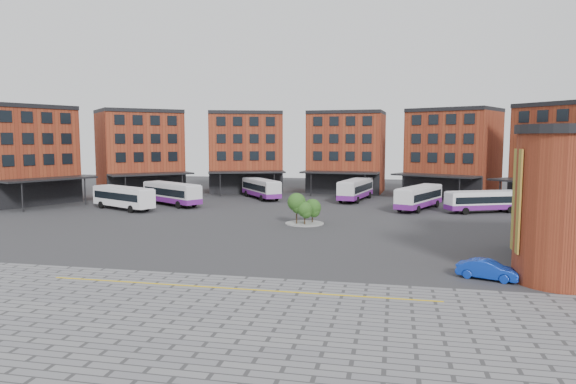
% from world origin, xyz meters
% --- Properties ---
extents(ground, '(160.00, 160.00, 0.00)m').
position_xyz_m(ground, '(0.00, 0.00, 0.00)').
color(ground, '#28282B').
rests_on(ground, ground).
extents(paving_zone, '(50.00, 22.00, 0.02)m').
position_xyz_m(paving_zone, '(2.00, -22.00, 0.01)').
color(paving_zone, slate).
rests_on(paving_zone, ground).
extents(yellow_line, '(26.00, 0.15, 0.02)m').
position_xyz_m(yellow_line, '(2.00, -14.00, 0.03)').
color(yellow_line, gold).
rests_on(yellow_line, paving_zone).
extents(main_building, '(94.14, 42.48, 14.60)m').
position_xyz_m(main_building, '(-4.77, 38.25, 7.23)').
color(main_building, maroon).
rests_on(main_building, ground).
extents(tree_island, '(4.40, 4.40, 3.60)m').
position_xyz_m(tree_island, '(2.06, 11.73, 1.86)').
color(tree_island, gray).
rests_on(tree_island, ground).
extents(bus_a, '(10.97, 7.26, 3.12)m').
position_xyz_m(bus_a, '(-24.36, 18.62, 1.85)').
color(bus_a, white).
rests_on(bus_a, ground).
extents(bus_b, '(11.15, 8.56, 3.26)m').
position_xyz_m(bus_b, '(-19.83, 24.28, 1.77)').
color(bus_b, silver).
rests_on(bus_b, ground).
extents(bus_c, '(8.65, 10.53, 3.14)m').
position_xyz_m(bus_c, '(-9.26, 35.10, 1.70)').
color(bus_c, silver).
rests_on(bus_c, ground).
extents(bus_d, '(4.88, 12.07, 3.32)m').
position_xyz_m(bus_d, '(5.98, 35.67, 1.80)').
color(bus_d, silver).
rests_on(bus_d, ground).
extents(bus_e, '(6.86, 11.44, 3.19)m').
position_xyz_m(bus_e, '(15.27, 27.01, 1.73)').
color(bus_e, white).
rests_on(bus_e, ground).
extents(bus_f, '(10.26, 6.19, 2.86)m').
position_xyz_m(bus_f, '(23.44, 25.68, 1.55)').
color(bus_f, white).
rests_on(bus_f, ground).
extents(blue_car, '(4.33, 2.72, 1.35)m').
position_xyz_m(blue_car, '(18.41, -8.17, 0.67)').
color(blue_car, '#0C2FA8').
rests_on(blue_car, ground).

